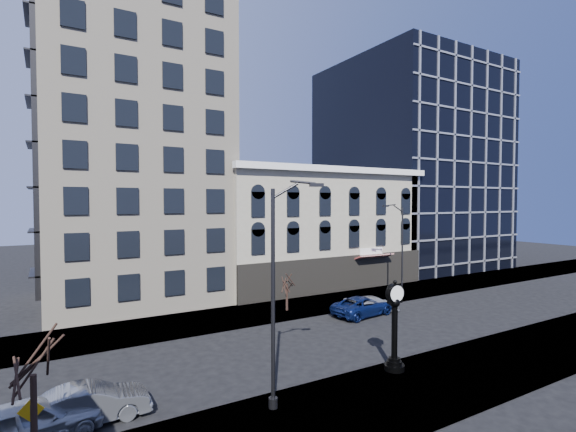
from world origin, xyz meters
TOP-DOWN VIEW (x-y plane):
  - ground at (0.00, 0.00)m, footprint 160.00×160.00m
  - sidewalk_far at (0.00, 8.00)m, footprint 160.00×6.00m
  - sidewalk_near at (0.00, -8.00)m, footprint 160.00×6.00m
  - cream_tower at (-6.11, 18.88)m, footprint 15.90×15.40m
  - victorian_row at (12.00, 15.89)m, footprint 22.60×11.19m
  - glass_office at (32.00, 20.91)m, footprint 20.00×20.15m
  - street_clock at (2.68, -6.00)m, footprint 1.08×1.08m
  - street_lamp_near at (-4.11, -6.61)m, footprint 2.47×1.18m
  - street_lamp_far at (14.85, 6.08)m, footprint 2.29×0.54m
  - bare_tree_near at (-13.59, -6.73)m, footprint 3.25×3.25m
  - bare_tree_far at (3.84, 7.33)m, footprint 2.06×2.06m
  - warning_sign at (-13.69, -6.00)m, footprint 0.79×0.06m
  - car_near_a at (-13.78, -3.94)m, footprint 5.27×2.87m
  - car_near_b at (-11.72, -3.41)m, footprint 4.68×1.64m
  - car_far_a at (8.50, 3.34)m, footprint 5.71×3.19m
  - car_far_b at (9.65, 3.44)m, footprint 4.76×1.98m

SIDE VIEW (x-z plane):
  - ground at x=0.00m, z-range 0.00..0.00m
  - sidewalk_far at x=0.00m, z-range 0.00..0.12m
  - sidewalk_near at x=0.00m, z-range 0.00..0.12m
  - car_far_b at x=9.65m, z-range 0.00..1.38m
  - car_far_a at x=8.50m, z-range 0.00..1.51m
  - car_near_b at x=-11.72m, z-range 0.00..1.54m
  - car_near_a at x=-13.78m, z-range 0.00..1.70m
  - warning_sign at x=-13.69m, z-range 0.57..2.99m
  - street_clock at x=2.68m, z-range -0.11..4.67m
  - bare_tree_far at x=3.84m, z-range 1.01..4.55m
  - bare_tree_near at x=-13.59m, z-range 1.54..7.12m
  - victorian_row at x=12.00m, z-range -0.25..12.25m
  - street_lamp_far at x=14.85m, z-range 2.37..11.22m
  - street_lamp_near at x=-4.11m, z-range 2.67..12.70m
  - glass_office at x=32.00m, z-range 0.00..28.00m
  - cream_tower at x=-6.11m, z-range -1.93..40.57m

